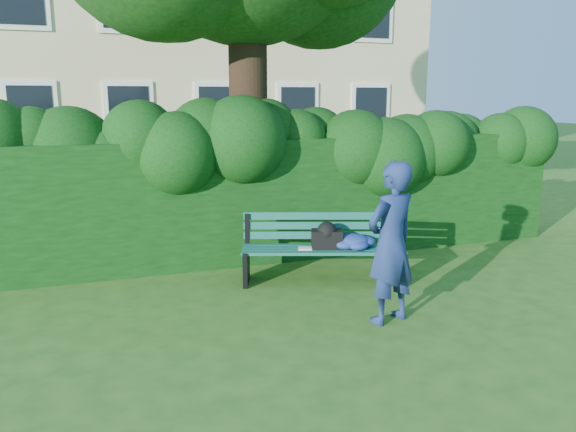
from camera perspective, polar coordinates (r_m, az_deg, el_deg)
name	(u,v)px	position (r m, az deg, el deg)	size (l,w,h in m)	color
ground	(305,305)	(6.67, 1.73, -9.03)	(80.00, 80.00, 0.00)	#2C591B
hedge	(253,198)	(8.45, -3.61, 1.80)	(10.00, 1.00, 1.80)	black
park_bench	(331,245)	(7.35, 4.37, -2.94)	(2.16, 1.21, 0.89)	#11554D
man_reading	(391,243)	(6.05, 10.41, -2.72)	(0.64, 0.42, 1.75)	navy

